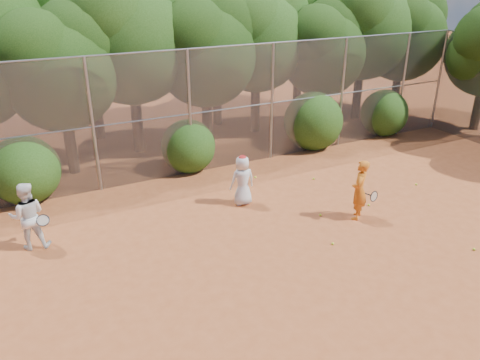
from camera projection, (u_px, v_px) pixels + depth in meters
ground at (325, 253)px, 11.10m from camera, size 80.00×80.00×0.00m
fence_back at (215, 109)px, 15.10m from camera, size 20.05×0.09×4.03m
tree_2 at (59, 63)px, 14.19m from camera, size 3.99×3.47×5.47m
tree_3 at (130, 27)px, 15.72m from camera, size 4.89×4.26×6.70m
tree_4 at (206, 45)px, 16.51m from camera, size 4.19×3.64×5.73m
tree_5 at (257, 30)px, 18.08m from camera, size 4.51×3.92×6.17m
tree_6 at (324, 45)px, 18.53m from camera, size 3.86×3.36×5.29m
tree_7 at (365, 19)px, 19.73m from camera, size 4.77×4.14×6.53m
tree_8 at (404, 29)px, 20.49m from camera, size 4.25×3.70×5.82m
tree_10 at (87, 16)px, 17.00m from camera, size 5.15×4.48×7.06m
tree_11 at (217, 24)px, 18.93m from camera, size 4.64×4.03×6.35m
tree_12 at (302, 11)px, 21.14m from camera, size 5.02×4.37×6.88m
bush_0 at (24, 167)px, 13.35m from camera, size 2.00×2.00×2.00m
bush_1 at (188, 144)px, 15.45m from camera, size 1.80×1.80×1.80m
bush_2 at (313, 119)px, 17.44m from camera, size 2.20×2.20×2.20m
bush_3 at (384, 111)px, 18.94m from camera, size 1.90×1.90×1.90m
player_yellow at (359, 190)px, 12.35m from camera, size 0.86×0.69×1.66m
player_teen at (242, 180)px, 13.15m from camera, size 0.74×0.50×1.49m
player_white at (28, 216)px, 11.00m from camera, size 0.92×0.81×1.68m
ball_0 at (320, 215)px, 12.75m from camera, size 0.07×0.07×0.07m
ball_1 at (369, 205)px, 13.30m from camera, size 0.07×0.07×0.07m
ball_2 at (474, 249)px, 11.17m from camera, size 0.07×0.07×0.07m
ball_3 at (416, 184)px, 14.59m from camera, size 0.07×0.07×0.07m
ball_4 at (333, 244)px, 11.40m from camera, size 0.07×0.07×0.07m
ball_5 at (314, 179)px, 14.99m from camera, size 0.07×0.07×0.07m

